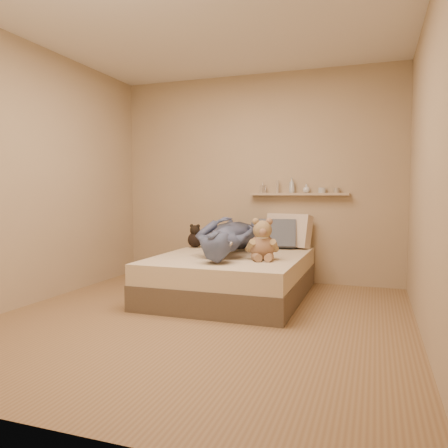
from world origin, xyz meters
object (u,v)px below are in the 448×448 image
at_px(pillow_grey, 275,234).
at_px(person, 229,235).
at_px(game_console, 222,245).
at_px(wall_shelf, 299,194).
at_px(bed, 233,276).
at_px(dark_plush, 195,237).
at_px(pillow_cream, 288,231).
at_px(teddy_bear, 262,243).

relative_size(pillow_grey, person, 0.30).
xyz_separation_m(game_console, wall_shelf, (0.48, 1.45, 0.48)).
height_order(bed, dark_plush, dark_plush).
bearing_deg(pillow_cream, wall_shelf, 36.56).
bearing_deg(pillow_grey, game_console, -100.93).
bearing_deg(game_console, person, 102.89).
bearing_deg(pillow_grey, wall_shelf, 41.93).
height_order(game_console, pillow_grey, pillow_grey).
bearing_deg(game_console, bed, 97.35).
height_order(pillow_grey, person, person).
xyz_separation_m(bed, person, (-0.08, 0.09, 0.43)).
relative_size(dark_plush, pillow_cream, 0.52).
height_order(dark_plush, wall_shelf, wall_shelf).
height_order(game_console, teddy_bear, teddy_bear).
bearing_deg(wall_shelf, bed, -121.18).
relative_size(game_console, pillow_cream, 0.38).
distance_m(game_console, pillow_cream, 1.42).
bearing_deg(dark_plush, person, -33.42).
xyz_separation_m(game_console, pillow_cream, (0.37, 1.37, 0.03)).
bearing_deg(wall_shelf, person, -127.50).
relative_size(dark_plush, person, 0.17).
distance_m(dark_plush, pillow_cream, 1.14).
bearing_deg(game_console, pillow_grey, 79.07).
bearing_deg(teddy_bear, person, 143.91).
bearing_deg(bed, dark_plush, 143.84).
xyz_separation_m(bed, teddy_bear, (0.39, -0.24, 0.40)).
bearing_deg(bed, wall_shelf, 58.82).
bearing_deg(wall_shelf, game_console, -108.39).
xyz_separation_m(game_console, person, (-0.14, 0.63, 0.03)).
distance_m(game_console, dark_plush, 1.22).
distance_m(dark_plush, wall_shelf, 1.37).
xyz_separation_m(bed, game_console, (0.07, -0.54, 0.40)).
bearing_deg(bed, pillow_grey, 66.07).
xyz_separation_m(bed, pillow_cream, (0.44, 0.83, 0.43)).
height_order(person, wall_shelf, wall_shelf).
height_order(game_console, wall_shelf, wall_shelf).
bearing_deg(pillow_grey, person, -122.63).
bearing_deg(bed, teddy_bear, -32.10).
bearing_deg(pillow_grey, dark_plush, -166.25).
height_order(teddy_bear, dark_plush, teddy_bear).
distance_m(bed, dark_plush, 0.86).
distance_m(bed, pillow_cream, 1.03).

